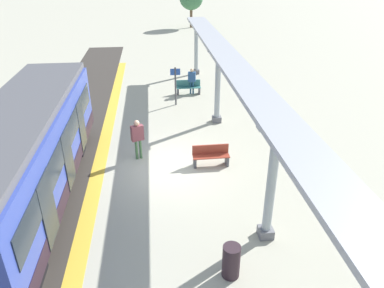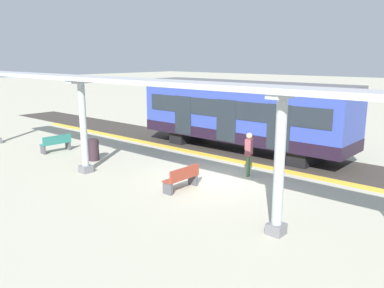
# 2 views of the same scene
# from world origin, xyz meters

# --- Properties ---
(ground_plane) EXTENTS (176.00, 176.00, 0.00)m
(ground_plane) POSITION_xyz_m (0.00, 0.00, 0.00)
(ground_plane) COLOR #AEAB96
(tactile_edge_strip) EXTENTS (0.55, 33.72, 0.01)m
(tactile_edge_strip) POSITION_xyz_m (-2.88, 0.00, 0.00)
(tactile_edge_strip) COLOR gold
(tactile_edge_strip) RESTS_ON ground
(trackbed) EXTENTS (3.20, 45.72, 0.01)m
(trackbed) POSITION_xyz_m (-4.75, 0.00, 0.00)
(trackbed) COLOR #38332D
(trackbed) RESTS_ON ground
(train_near_carriage) EXTENTS (2.65, 11.15, 3.48)m
(train_near_carriage) POSITION_xyz_m (-4.75, -1.92, 1.83)
(train_near_carriage) COLOR #2F419D
(train_near_carriage) RESTS_ON ground
(canopy_pillar_second) EXTENTS (1.10, 0.44, 3.77)m
(canopy_pillar_second) POSITION_xyz_m (2.70, -4.52, 1.91)
(canopy_pillar_second) COLOR slate
(canopy_pillar_second) RESTS_ON ground
(canopy_pillar_third) EXTENTS (1.10, 0.44, 3.77)m
(canopy_pillar_third) POSITION_xyz_m (2.70, 4.29, 1.91)
(canopy_pillar_third) COLOR slate
(canopy_pillar_third) RESTS_ON ground
(canopy_pillar_fourth) EXTENTS (1.10, 0.44, 3.77)m
(canopy_pillar_fourth) POSITION_xyz_m (2.70, 13.18, 1.91)
(canopy_pillar_fourth) COLOR slate
(canopy_pillar_fourth) RESTS_ON ground
(canopy_beam) EXTENTS (1.20, 27.02, 0.16)m
(canopy_beam) POSITION_xyz_m (2.70, 0.07, 3.85)
(canopy_beam) COLOR #A8AAB2
(canopy_beam) RESTS_ON canopy_pillar_nearest
(bench_near_end) EXTENTS (1.50, 0.45, 0.86)m
(bench_near_end) POSITION_xyz_m (1.70, -0.04, 0.44)
(bench_near_end) COLOR maroon
(bench_near_end) RESTS_ON ground
(bench_mid_platform) EXTENTS (1.50, 0.45, 0.86)m
(bench_mid_platform) POSITION_xyz_m (1.69, 8.81, 0.44)
(bench_mid_platform) COLOR #357572
(bench_mid_platform) RESTS_ON ground
(trash_bin) EXTENTS (0.48, 0.48, 0.99)m
(trash_bin) POSITION_xyz_m (1.32, -5.91, 0.50)
(trash_bin) COLOR #2F2128
(trash_bin) RESTS_ON ground
(platform_info_sign) EXTENTS (0.56, 0.10, 2.20)m
(platform_info_sign) POSITION_xyz_m (0.77, 6.98, 1.33)
(platform_info_sign) COLOR #4C4C51
(platform_info_sign) RESTS_ON ground
(passenger_waiting_near_edge) EXTENTS (0.56, 0.40, 1.77)m
(passenger_waiting_near_edge) POSITION_xyz_m (-1.25, 0.81, 1.10)
(passenger_waiting_near_edge) COLOR #426C40
(passenger_waiting_near_edge) RESTS_ON ground
(passenger_by_the_benches) EXTENTS (0.50, 0.30, 1.60)m
(passenger_by_the_benches) POSITION_xyz_m (1.90, 8.81, 1.00)
(passenger_by_the_benches) COLOR #2A587B
(passenger_by_the_benches) RESTS_ON ground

